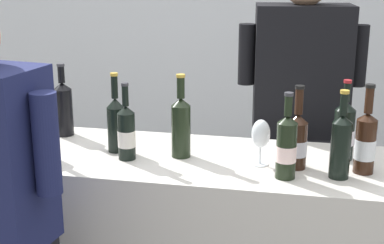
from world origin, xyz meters
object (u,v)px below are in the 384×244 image
(wine_bottle_10, at_px, (2,126))
(wine_bottle_11, at_px, (126,132))
(wine_bottle_4, at_px, (63,107))
(ice_bucket, at_px, (1,118))
(wine_bottle_0, at_px, (33,128))
(wine_bottle_5, at_px, (344,130))
(wine_bottle_9, at_px, (286,147))
(wine_glass, at_px, (261,135))
(wine_bottle_1, at_px, (116,122))
(person_server, at_px, (297,147))
(wine_bottle_3, at_px, (181,125))
(wine_bottle_2, at_px, (297,140))
(wine_bottle_8, at_px, (365,142))
(wine_bottle_7, at_px, (341,144))

(wine_bottle_10, relative_size, wine_bottle_11, 1.09)
(wine_bottle_4, distance_m, ice_bucket, 0.28)
(wine_bottle_0, height_order, wine_bottle_5, wine_bottle_0)
(wine_bottle_9, xyz_separation_m, wine_glass, (-0.10, 0.12, -0.00))
(wine_bottle_0, distance_m, wine_glass, 0.93)
(wine_bottle_1, relative_size, wine_bottle_10, 0.98)
(wine_bottle_10, relative_size, ice_bucket, 1.65)
(wine_bottle_9, bearing_deg, wine_bottle_11, 173.32)
(person_server, bearing_deg, wine_bottle_3, -129.31)
(wine_bottle_10, relative_size, person_server, 0.20)
(wine_bottle_2, relative_size, wine_bottle_9, 1.01)
(wine_bottle_2, relative_size, wine_bottle_11, 1.04)
(wine_bottle_9, relative_size, wine_glass, 1.76)
(wine_bottle_3, relative_size, wine_bottle_8, 1.00)
(wine_bottle_7, distance_m, wine_bottle_9, 0.20)
(wine_bottle_2, distance_m, wine_bottle_7, 0.17)
(wine_glass, bearing_deg, wine_bottle_10, -173.84)
(wine_bottle_8, relative_size, wine_bottle_9, 1.06)
(wine_bottle_5, bearing_deg, wine_bottle_7, -95.97)
(wine_bottle_9, distance_m, wine_glass, 0.16)
(wine_bottle_0, bearing_deg, person_server, 31.95)
(wine_bottle_3, relative_size, person_server, 0.20)
(wine_bottle_4, height_order, person_server, person_server)
(wine_bottle_7, xyz_separation_m, wine_bottle_8, (0.09, 0.07, -0.01))
(wine_bottle_1, relative_size, ice_bucket, 1.62)
(wine_bottle_3, height_order, wine_bottle_7, wine_bottle_3)
(wine_glass, bearing_deg, wine_bottle_11, -175.33)
(wine_bottle_0, xyz_separation_m, wine_bottle_5, (1.25, 0.21, 0.00))
(wine_bottle_0, height_order, wine_bottle_10, wine_bottle_10)
(wine_bottle_5, distance_m, wine_glass, 0.35)
(wine_bottle_0, height_order, wine_bottle_3, wine_bottle_3)
(wine_bottle_1, relative_size, person_server, 0.19)
(wine_bottle_7, bearing_deg, wine_bottle_9, -167.83)
(wine_bottle_11, bearing_deg, wine_bottle_7, -2.26)
(ice_bucket, bearing_deg, wine_bottle_2, -3.21)
(wine_bottle_1, distance_m, wine_bottle_2, 0.75)
(wine_bottle_8, relative_size, person_server, 0.20)
(wine_bottle_0, xyz_separation_m, wine_bottle_1, (0.32, 0.11, 0.01))
(wine_bottle_11, bearing_deg, person_server, 43.64)
(person_server, bearing_deg, ice_bucket, -157.69)
(wine_bottle_5, distance_m, wine_bottle_9, 0.34)
(wine_glass, bearing_deg, wine_bottle_8, -0.58)
(wine_bottle_2, relative_size, ice_bucket, 1.57)
(wine_bottle_7, distance_m, ice_bucket, 1.46)
(wine_bottle_1, height_order, wine_bottle_4, wine_bottle_1)
(wine_bottle_10, bearing_deg, wine_bottle_11, 7.72)
(wine_bottle_0, height_order, ice_bucket, wine_bottle_0)
(wine_bottle_7, height_order, wine_bottle_11, wine_bottle_7)
(wine_bottle_1, bearing_deg, wine_bottle_0, -161.68)
(wine_bottle_0, bearing_deg, wine_bottle_1, 18.32)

